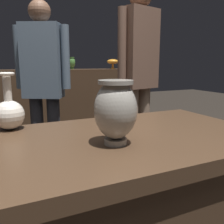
{
  "coord_description": "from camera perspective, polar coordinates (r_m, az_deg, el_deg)",
  "views": [
    {
      "loc": [
        -0.35,
        -0.77,
        1.06
      ],
      "look_at": [
        -0.01,
        -0.04,
        0.9
      ],
      "focal_mm": 39.12,
      "sensor_mm": 36.0,
      "label": 1
    }
  ],
  "objects": [
    {
      "name": "shelf_vase_far_right",
      "position": [
        3.25,
        0.18,
        11.64
      ],
      "size": [
        0.15,
        0.15,
        0.13
      ],
      "color": "orange",
      "rests_on": "back_display_shelf"
    },
    {
      "name": "vase_left_accent",
      "position": [
        1.05,
        -22.89,
        -0.05
      ],
      "size": [
        0.12,
        0.12,
        0.23
      ],
      "color": "silver",
      "rests_on": "display_plinth"
    },
    {
      "name": "vase_centerpiece",
      "position": [
        0.78,
        0.85,
        0.5
      ],
      "size": [
        0.14,
        0.14,
        0.21
      ],
      "color": "gray",
      "rests_on": "display_plinth"
    },
    {
      "name": "back_display_shelf",
      "position": [
        3.04,
        -18.07,
        0.01
      ],
      "size": [
        2.6,
        0.4,
        0.99
      ],
      "color": "#422D1E",
      "rests_on": "ground_plane"
    },
    {
      "name": "shelf_vase_right",
      "position": [
        3.16,
        -9.35,
        11.32
      ],
      "size": [
        0.08,
        0.08,
        0.15
      ],
      "color": "#477A38",
      "rests_on": "back_display_shelf"
    },
    {
      "name": "visitor_near_right",
      "position": [
        2.19,
        6.31,
        10.05
      ],
      "size": [
        0.46,
        0.25,
        1.71
      ],
      "rotation": [
        0.0,
        0.0,
        3.38
      ],
      "color": "#846B56",
      "rests_on": "ground_plane"
    },
    {
      "name": "visitor_center_back",
      "position": [
        2.17,
        -15.78,
        7.08
      ],
      "size": [
        0.42,
        0.31,
        1.56
      ],
      "rotation": [
        0.0,
        0.0,
        2.64
      ],
      "color": "#232328",
      "rests_on": "ground_plane"
    }
  ]
}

